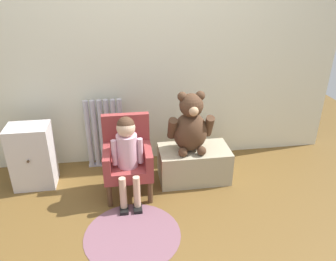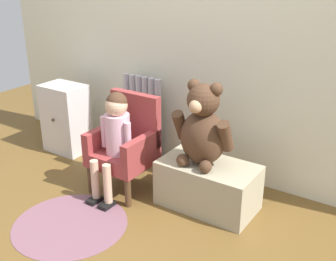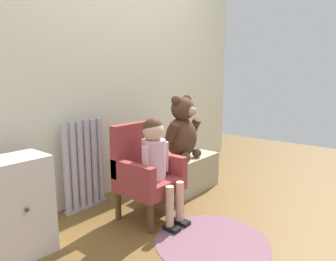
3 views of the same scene
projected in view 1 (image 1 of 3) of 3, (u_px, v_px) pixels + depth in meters
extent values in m
plane|color=brown|center=(161.00, 225.00, 2.52)|extent=(6.00, 6.00, 0.00)
cube|color=beige|center=(144.00, 41.00, 2.96)|extent=(3.80, 0.05, 2.40)
cylinder|color=#ADAAB9|center=(89.00, 134.00, 3.14)|extent=(0.05, 0.05, 0.68)
cylinder|color=#ADAAB9|center=(95.00, 133.00, 3.15)|extent=(0.05, 0.05, 0.68)
cylinder|color=#ADAAB9|center=(102.00, 133.00, 3.16)|extent=(0.05, 0.05, 0.68)
cylinder|color=#ADAAB9|center=(108.00, 133.00, 3.17)|extent=(0.05, 0.05, 0.68)
cylinder|color=#ADAAB9|center=(115.00, 132.00, 3.18)|extent=(0.05, 0.05, 0.68)
cylinder|color=#ADAAB9|center=(121.00, 132.00, 3.18)|extent=(0.05, 0.05, 0.68)
cube|color=#ADAAB9|center=(108.00, 164.00, 3.31)|extent=(0.37, 0.05, 0.02)
cube|color=silver|center=(32.00, 156.00, 2.89)|extent=(0.36, 0.26, 0.58)
sphere|color=#4C3823|center=(28.00, 162.00, 2.75)|extent=(0.02, 0.02, 0.02)
cube|color=brown|center=(128.00, 168.00, 2.78)|extent=(0.40, 0.38, 0.10)
cube|color=brown|center=(126.00, 134.00, 2.82)|extent=(0.40, 0.06, 0.38)
cube|color=brown|center=(107.00, 157.00, 2.71)|extent=(0.06, 0.38, 0.14)
cube|color=brown|center=(148.00, 154.00, 2.75)|extent=(0.06, 0.38, 0.14)
cylinder|color=#4C331E|center=(109.00, 195.00, 2.69)|extent=(0.04, 0.04, 0.21)
cylinder|color=#4C331E|center=(150.00, 192.00, 2.73)|extent=(0.04, 0.04, 0.21)
cylinder|color=#4C331E|center=(110.00, 174.00, 2.97)|extent=(0.04, 0.04, 0.21)
cylinder|color=#4C331E|center=(147.00, 171.00, 3.02)|extent=(0.04, 0.04, 0.21)
cylinder|color=#D9A8BD|center=(127.00, 150.00, 2.67)|extent=(0.17, 0.17, 0.28)
sphere|color=#D8AD8E|center=(126.00, 128.00, 2.58)|extent=(0.15, 0.15, 0.15)
sphere|color=#472D1E|center=(126.00, 125.00, 2.57)|extent=(0.14, 0.14, 0.14)
cylinder|color=#D8AD8E|center=(123.00, 193.00, 2.61)|extent=(0.06, 0.06, 0.28)
cube|color=black|center=(124.00, 210.00, 2.66)|extent=(0.07, 0.11, 0.03)
cylinder|color=#D8AD8E|center=(137.00, 192.00, 2.63)|extent=(0.06, 0.06, 0.28)
cube|color=black|center=(138.00, 209.00, 2.67)|extent=(0.07, 0.11, 0.03)
cylinder|color=#D9A8BD|center=(114.00, 153.00, 2.63)|extent=(0.04, 0.04, 0.22)
cylinder|color=#D9A8BD|center=(140.00, 151.00, 2.66)|extent=(0.04, 0.04, 0.22)
cube|color=tan|center=(194.00, 164.00, 3.04)|extent=(0.64, 0.36, 0.31)
ellipsoid|color=#4C3120|center=(190.00, 132.00, 2.88)|extent=(0.30, 0.26, 0.36)
sphere|color=#4C3120|center=(191.00, 105.00, 2.76)|extent=(0.21, 0.21, 0.21)
sphere|color=tan|center=(194.00, 111.00, 2.68)|extent=(0.08, 0.08, 0.08)
sphere|color=#4C3120|center=(182.00, 97.00, 2.73)|extent=(0.08, 0.08, 0.08)
sphere|color=#4C3120|center=(200.00, 96.00, 2.75)|extent=(0.08, 0.08, 0.08)
cylinder|color=#4C3120|center=(172.00, 128.00, 2.83)|extent=(0.08, 0.16, 0.22)
cylinder|color=#4C3120|center=(209.00, 126.00, 2.87)|extent=(0.08, 0.16, 0.22)
sphere|color=#4C3120|center=(183.00, 152.00, 2.83)|extent=(0.08, 0.08, 0.08)
sphere|color=#4C3120|center=(202.00, 151.00, 2.85)|extent=(0.08, 0.08, 0.08)
cylinder|color=#794F5D|center=(132.00, 235.00, 2.42)|extent=(0.72, 0.72, 0.01)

